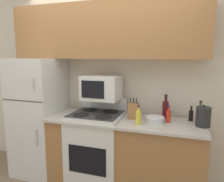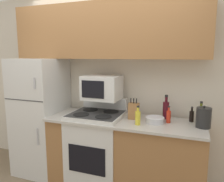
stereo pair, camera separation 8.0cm
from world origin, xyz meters
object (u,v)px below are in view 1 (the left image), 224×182
object	(u,v)px
refrigerator	(39,116)
knife_block	(134,111)
stove	(97,147)
bottle_hot_sauce	(168,116)
bowl	(155,119)
bottle_cooking_spray	(138,117)
bottle_olive_oil	(200,114)
bottle_wine_red	(165,109)
microwave	(102,88)
kettle	(203,117)
bottle_soy_sauce	(191,115)

from	to	relation	value
refrigerator	knife_block	world-z (taller)	refrigerator
stove	bottle_hot_sauce	bearing A→B (deg)	3.69
bowl	bottle_cooking_spray	size ratio (longest dim) A/B	1.01
stove	bottle_olive_oil	distance (m)	1.35
knife_block	bottle_hot_sauce	bearing A→B (deg)	-0.44
knife_block	bottle_wine_red	xyz separation A→B (m)	(0.37, 0.16, 0.01)
bottle_olive_oil	bottle_wine_red	xyz separation A→B (m)	(-0.40, 0.06, 0.02)
microwave	bottle_cooking_spray	size ratio (longest dim) A/B	2.12
knife_block	kettle	distance (m)	0.79
bottle_hot_sauce	stove	bearing A→B (deg)	-176.31
refrigerator	bottle_hot_sauce	xyz separation A→B (m)	(1.79, 0.02, 0.17)
bowl	bottle_olive_oil	xyz separation A→B (m)	(0.50, 0.16, 0.06)
microwave	bottle_hot_sauce	bearing A→B (deg)	-3.24
bottle_wine_red	microwave	bearing A→B (deg)	-172.28
refrigerator	bottle_hot_sauce	world-z (taller)	refrigerator
refrigerator	bottle_cooking_spray	xyz separation A→B (m)	(1.47, -0.18, 0.17)
refrigerator	microwave	world-z (taller)	refrigerator
microwave	bottle_cooking_spray	distance (m)	0.66
bottle_cooking_spray	kettle	bearing A→B (deg)	12.91
bottle_soy_sauce	knife_block	bearing A→B (deg)	-168.46
stove	bottle_cooking_spray	distance (m)	0.77
bowl	bottle_hot_sauce	distance (m)	0.17
knife_block	bowl	distance (m)	0.28
bottle_olive_oil	refrigerator	bearing A→B (deg)	-176.83
bottle_hot_sauce	refrigerator	bearing A→B (deg)	-179.35
knife_block	microwave	bearing A→B (deg)	174.09
bottle_olive_oil	knife_block	bearing A→B (deg)	-172.93
stove	bottle_cooking_spray	xyz separation A→B (m)	(0.57, -0.14, 0.50)
knife_block	bottle_cooking_spray	xyz separation A→B (m)	(0.10, -0.20, -0.02)
bottle_soy_sauce	kettle	bearing A→B (deg)	-55.94
bowl	bottle_hot_sauce	bearing A→B (deg)	20.93
refrigerator	stove	bearing A→B (deg)	-2.37
refrigerator	bowl	world-z (taller)	refrigerator
refrigerator	microwave	bearing A→B (deg)	4.22
knife_block	bottle_hot_sauce	world-z (taller)	knife_block
microwave	kettle	world-z (taller)	microwave
bottle_olive_oil	microwave	bearing A→B (deg)	-177.63
bottle_hot_sauce	bottle_cooking_spray	bearing A→B (deg)	-148.13
bowl	kettle	bearing A→B (deg)	1.98
refrigerator	kettle	world-z (taller)	refrigerator
bowl	knife_block	bearing A→B (deg)	167.37
stove	bottle_cooking_spray	size ratio (longest dim) A/B	5.07
bottle_cooking_spray	bottle_olive_oil	distance (m)	0.73
bowl	kettle	size ratio (longest dim) A/B	0.91
bottle_hot_sauce	microwave	bearing A→B (deg)	176.76
refrigerator	bottle_hot_sauce	bearing A→B (deg)	0.65
stove	kettle	size ratio (longest dim) A/B	4.57
bowl	stove	bearing A→B (deg)	-179.97
stove	bowl	distance (m)	0.87
knife_block	bottle_cooking_spray	size ratio (longest dim) A/B	1.19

